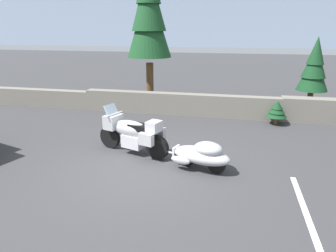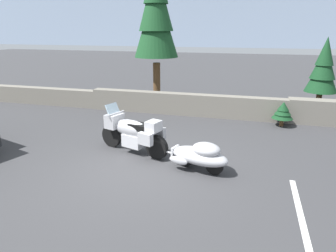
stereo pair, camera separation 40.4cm
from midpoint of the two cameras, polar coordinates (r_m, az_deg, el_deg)
name	(u,v)px [view 2 (the right image)]	position (r m, az deg, el deg)	size (l,w,h in m)	color
ground_plane	(139,167)	(7.76, -4.06, -7.85)	(80.00, 80.00, 0.00)	#38383A
stone_guard_wall	(214,106)	(12.24, 9.61, 3.75)	(24.00, 0.60, 0.91)	slate
distant_ridgeline	(248,14)	(101.96, 15.12, 19.85)	(240.00, 80.00, 16.00)	#8C9EB7
touring_motorcycle	(133,132)	(8.48, -5.37, -1.07)	(2.24, 1.16, 1.33)	black
car_shaped_trailer	(200,155)	(7.49, 7.59, -5.49)	(2.21, 1.13, 0.76)	black
pine_tree_tall	(156,9)	(13.77, -1.41, 21.28)	(1.94, 1.94, 6.69)	brown
pine_tree_secondary	(324,68)	(13.30, 28.20, 9.69)	(1.20, 1.20, 3.12)	brown
pine_sapling_near	(283,111)	(11.64, 21.90, 2.63)	(0.75, 0.75, 0.90)	brown
parking_stripe_marker	(303,227)	(6.22, 26.10, -16.84)	(0.12, 3.60, 0.01)	silver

